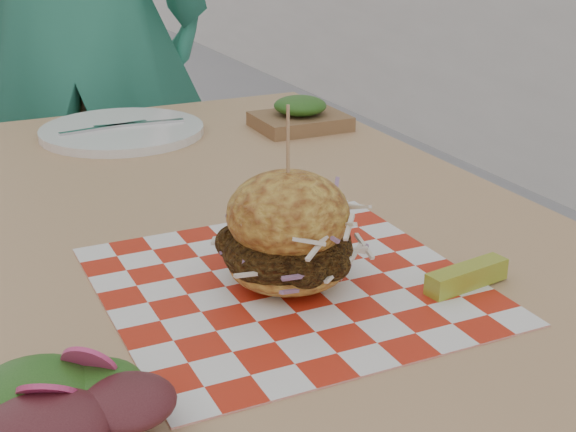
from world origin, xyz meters
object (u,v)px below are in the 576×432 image
diner (72,10)px  patio_table (214,279)px  patio_chair (79,151)px  sandwich (288,237)px

diner → patio_table: bearing=103.0°
patio_chair → sandwich: size_ratio=5.17×
diner → patio_table: size_ratio=1.47×
diner → patio_chair: diner is taller
diner → patio_table: (-0.05, -1.04, -0.21)m
patio_table → patio_chair: patio_chair is taller
patio_table → sandwich: 0.24m
patio_table → sandwich: (0.01, -0.20, 0.13)m
patio_chair → diner: bearing=28.3°
diner → patio_chair: bearing=24.1°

